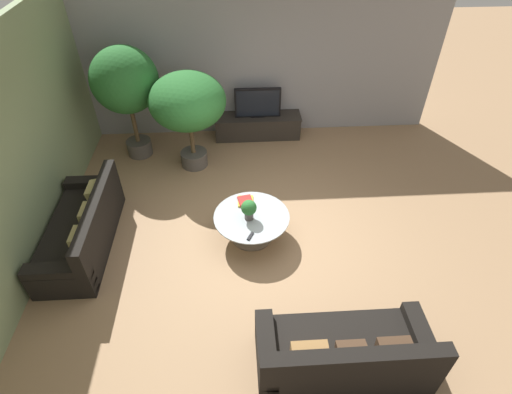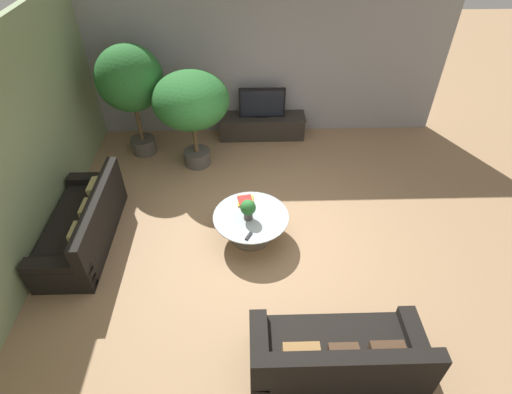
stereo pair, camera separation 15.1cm
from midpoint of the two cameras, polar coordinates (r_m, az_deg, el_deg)
ground_plane at (r=6.23m, az=1.55°, el=-5.63°), size 24.00×24.00×0.00m
back_wall_stone at (r=8.15m, az=0.58°, el=18.92°), size 7.40×0.12×3.00m
side_wall_left at (r=6.18m, az=-30.23°, el=5.59°), size 0.12×7.40×3.00m
media_console at (r=8.42m, az=1.35°, el=10.14°), size 1.77×0.50×0.47m
television at (r=8.17m, az=1.41°, el=13.28°), size 0.92×0.13×0.60m
coffee_table at (r=6.01m, az=-0.00°, el=-3.64°), size 1.13×1.13×0.44m
couch_by_wall at (r=6.48m, az=-22.74°, el=-3.88°), size 0.84×2.03×0.84m
couch_near_entry at (r=4.84m, az=12.44°, el=-21.48°), size 1.92×0.84×0.84m
potted_palm_tall at (r=7.64m, az=-17.00°, el=15.53°), size 1.18×1.18×2.12m
potted_palm_corner at (r=7.12m, az=-8.65°, el=13.19°), size 1.33×1.33×1.81m
potted_plant_tabletop at (r=5.76m, az=-0.39°, el=-1.68°), size 0.23×0.23×0.33m
book_stack at (r=6.14m, az=-0.81°, el=-0.53°), size 0.25×0.28×0.06m
remote_black at (r=5.61m, az=-0.29°, el=-5.59°), size 0.11×0.16×0.02m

